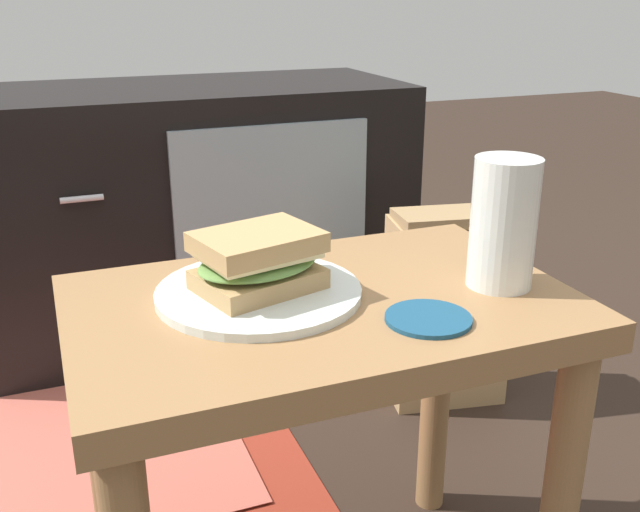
{
  "coord_description": "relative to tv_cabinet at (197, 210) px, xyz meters",
  "views": [
    {
      "loc": [
        -0.28,
        -0.7,
        0.79
      ],
      "look_at": [
        -0.0,
        0.0,
        0.51
      ],
      "focal_mm": 40.92,
      "sensor_mm": 36.0,
      "label": 1
    }
  ],
  "objects": [
    {
      "name": "sandwich_front",
      "position": [
        -0.12,
        -0.92,
        0.21
      ],
      "size": [
        0.16,
        0.14,
        0.07
      ],
      "color": "tan",
      "rests_on": "plate"
    },
    {
      "name": "paper_bag",
      "position": [
        0.38,
        -0.51,
        -0.1
      ],
      "size": [
        0.24,
        0.18,
        0.39
      ],
      "color": "tan",
      "rests_on": "ground"
    },
    {
      "name": "beer_glass",
      "position": [
        0.15,
        -0.99,
        0.24
      ],
      "size": [
        0.08,
        0.08,
        0.15
      ],
      "color": "silver",
      "rests_on": "side_table"
    },
    {
      "name": "side_table",
      "position": [
        -0.05,
        -0.95,
        0.08
      ],
      "size": [
        0.56,
        0.36,
        0.46
      ],
      "color": "olive",
      "rests_on": "ground"
    },
    {
      "name": "plate",
      "position": [
        -0.12,
        -0.92,
        0.17
      ],
      "size": [
        0.23,
        0.23,
        0.01
      ],
      "primitive_type": "cylinder",
      "color": "silver",
      "rests_on": "side_table"
    },
    {
      "name": "tv_cabinet",
      "position": [
        0.0,
        0.0,
        0.0
      ],
      "size": [
        0.96,
        0.46,
        0.58
      ],
      "color": "black",
      "rests_on": "ground"
    },
    {
      "name": "coaster",
      "position": [
        0.03,
        -1.04,
        0.17
      ],
      "size": [
        0.09,
        0.09,
        0.01
      ],
      "primitive_type": "cylinder",
      "color": "navy",
      "rests_on": "side_table"
    }
  ]
}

